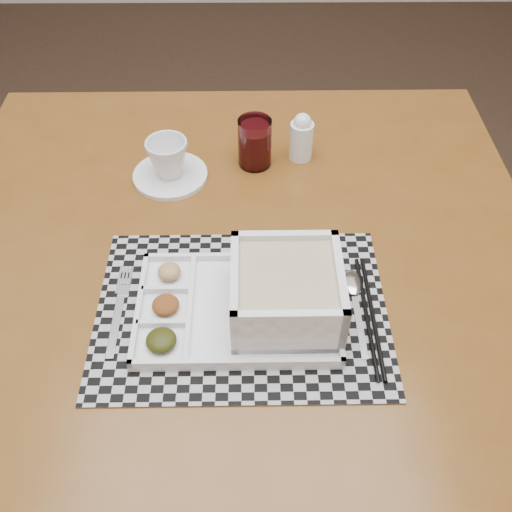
{
  "coord_description": "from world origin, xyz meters",
  "views": [
    {
      "loc": [
        0.64,
        -1.18,
        1.56
      ],
      "look_at": [
        0.65,
        -0.55,
        0.88
      ],
      "focal_mm": 40.0,
      "sensor_mm": 36.0,
      "label": 1
    }
  ],
  "objects_px": {
    "dining_table": "(237,291)",
    "cup": "(168,158)",
    "serving_tray": "(271,297)",
    "juice_glass": "(255,144)",
    "creamer_bottle": "(302,137)"
  },
  "relations": [
    {
      "from": "serving_tray",
      "to": "cup",
      "type": "distance_m",
      "value": 0.4
    },
    {
      "from": "juice_glass",
      "to": "creamer_bottle",
      "type": "distance_m",
      "value": 0.1
    },
    {
      "from": "dining_table",
      "to": "serving_tray",
      "type": "xyz_separation_m",
      "value": [
        0.06,
        -0.12,
        0.13
      ]
    },
    {
      "from": "creamer_bottle",
      "to": "juice_glass",
      "type": "bearing_deg",
      "value": -168.26
    },
    {
      "from": "dining_table",
      "to": "serving_tray",
      "type": "distance_m",
      "value": 0.18
    },
    {
      "from": "serving_tray",
      "to": "creamer_bottle",
      "type": "xyz_separation_m",
      "value": [
        0.07,
        0.41,
        0.01
      ]
    },
    {
      "from": "serving_tray",
      "to": "juice_glass",
      "type": "relative_size",
      "value": 3.13
    },
    {
      "from": "creamer_bottle",
      "to": "serving_tray",
      "type": "bearing_deg",
      "value": -100.11
    },
    {
      "from": "cup",
      "to": "juice_glass",
      "type": "relative_size",
      "value": 0.81
    },
    {
      "from": "juice_glass",
      "to": "cup",
      "type": "bearing_deg",
      "value": -165.15
    },
    {
      "from": "dining_table",
      "to": "cup",
      "type": "xyz_separation_m",
      "value": [
        -0.14,
        0.23,
        0.13
      ]
    },
    {
      "from": "serving_tray",
      "to": "creamer_bottle",
      "type": "height_order",
      "value": "serving_tray"
    },
    {
      "from": "dining_table",
      "to": "juice_glass",
      "type": "height_order",
      "value": "juice_glass"
    },
    {
      "from": "dining_table",
      "to": "creamer_bottle",
      "type": "relative_size",
      "value": 10.68
    },
    {
      "from": "dining_table",
      "to": "serving_tray",
      "type": "relative_size",
      "value": 3.46
    }
  ]
}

